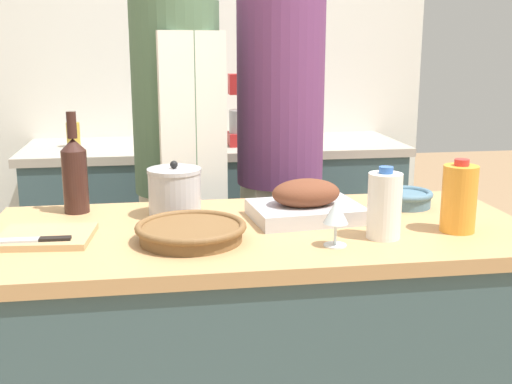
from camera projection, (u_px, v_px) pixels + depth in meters
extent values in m
cube|color=#3D565B|center=(261.00, 375.00, 1.95)|extent=(1.51, 0.68, 0.85)
cube|color=tan|center=(262.00, 234.00, 1.85)|extent=(1.56, 0.71, 0.04)
cube|color=#3D565B|center=(217.00, 235.00, 3.30)|extent=(1.80, 0.58, 0.88)
cube|color=#ADA393|center=(216.00, 148.00, 3.20)|extent=(1.86, 0.60, 0.04)
cube|color=silver|center=(209.00, 68.00, 3.45)|extent=(2.36, 0.10, 2.55)
cube|color=#BCBCC1|center=(306.00, 212.00, 1.92)|extent=(0.34, 0.27, 0.04)
ellipsoid|color=brown|center=(306.00, 193.00, 1.91)|extent=(0.22, 0.16, 0.09)
cylinder|color=brown|center=(191.00, 234.00, 1.72)|extent=(0.27, 0.27, 0.04)
torus|color=brown|center=(191.00, 226.00, 1.71)|extent=(0.30, 0.30, 0.02)
cube|color=tan|center=(46.00, 237.00, 1.72)|extent=(0.26, 0.23, 0.02)
cylinder|color=#B7B7BC|center=(175.00, 194.00, 1.95)|extent=(0.16, 0.16, 0.14)
cylinder|color=#B7B7BC|center=(174.00, 170.00, 1.93)|extent=(0.16, 0.16, 0.01)
sphere|color=black|center=(174.00, 165.00, 1.93)|extent=(0.02, 0.02, 0.02)
cylinder|color=slate|center=(405.00, 200.00, 2.07)|extent=(0.16, 0.16, 0.04)
torus|color=slate|center=(406.00, 194.00, 2.07)|extent=(0.17, 0.17, 0.02)
cylinder|color=orange|center=(459.00, 199.00, 1.79)|extent=(0.10, 0.10, 0.19)
cylinder|color=red|center=(462.00, 162.00, 1.76)|extent=(0.04, 0.04, 0.02)
cylinder|color=white|center=(384.00, 206.00, 1.73)|extent=(0.09, 0.09, 0.18)
cylinder|color=#3360B2|center=(386.00, 170.00, 1.70)|extent=(0.04, 0.04, 0.02)
cylinder|color=#381E19|center=(75.00, 182.00, 1.99)|extent=(0.08, 0.08, 0.20)
cone|color=#381E19|center=(73.00, 144.00, 1.96)|extent=(0.08, 0.08, 0.04)
cylinder|color=#381E19|center=(72.00, 125.00, 1.94)|extent=(0.03, 0.03, 0.08)
cylinder|color=silver|center=(335.00, 245.00, 1.68)|extent=(0.06, 0.06, 0.00)
cylinder|color=silver|center=(335.00, 234.00, 1.67)|extent=(0.01, 0.01, 0.06)
cone|color=silver|center=(336.00, 212.00, 1.66)|extent=(0.07, 0.07, 0.06)
cube|color=#B7B7BC|center=(13.00, 240.00, 1.65)|extent=(0.13, 0.04, 0.01)
cube|color=black|center=(55.00, 239.00, 1.67)|extent=(0.08, 0.03, 0.01)
cube|color=#B22323|center=(247.00, 139.00, 3.14)|extent=(0.18, 0.14, 0.06)
cylinder|color=#B7B7BC|center=(242.00, 121.00, 3.12)|extent=(0.13, 0.13, 0.11)
cube|color=#B22323|center=(259.00, 113.00, 3.12)|extent=(0.05, 0.08, 0.19)
cube|color=#B22323|center=(246.00, 84.00, 3.08)|extent=(0.17, 0.08, 0.10)
cylinder|color=#332D28|center=(213.00, 132.00, 3.06)|extent=(0.05, 0.05, 0.15)
cylinder|color=black|center=(213.00, 114.00, 3.04)|extent=(0.02, 0.02, 0.02)
cylinder|color=#B28E2D|center=(73.00, 135.00, 3.08)|extent=(0.06, 0.06, 0.12)
cylinder|color=black|center=(72.00, 121.00, 3.06)|extent=(0.03, 0.03, 0.02)
cube|color=beige|center=(182.00, 293.00, 2.59)|extent=(0.31, 0.26, 0.85)
cylinder|color=#4C6B4C|center=(176.00, 99.00, 2.41)|extent=(0.33, 0.33, 0.71)
cube|color=silver|center=(195.00, 158.00, 2.32)|extent=(0.25, 0.11, 0.90)
cube|color=beige|center=(279.00, 281.00, 2.70)|extent=(0.31, 0.24, 0.86)
cylinder|color=#663360|center=(280.00, 94.00, 2.52)|extent=(0.34, 0.34, 0.71)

